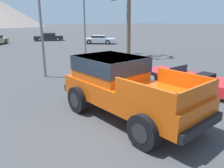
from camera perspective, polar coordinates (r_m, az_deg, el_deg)
The scene contains 6 objects.
ground_plane at distance 7.09m, azimuth 3.04°, elevation -10.36°, with size 320.00×320.00×0.00m, color #424244.
orange_pickup_truck at distance 7.38m, azimuth 2.73°, elevation 0.12°, with size 2.74×5.37×1.98m.
red_convertible_car at distance 11.31m, azimuth 18.99°, elevation 1.20°, with size 2.09×4.62×0.98m.
parked_car_white at distance 31.01m, azimuth -3.32°, elevation 11.55°, with size 4.28×4.17×1.15m.
parked_car_dark at distance 37.10m, azimuth -16.22°, elevation 11.78°, with size 4.77×3.08×1.21m.
traffic_light_main at distance 20.80m, azimuth -3.95°, elevation 19.31°, with size 3.64×0.38×6.14m.
Camera 1 is at (-3.99, -4.92, 3.19)m, focal length 35.00 mm.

